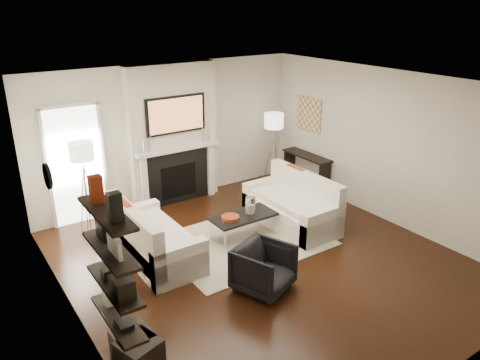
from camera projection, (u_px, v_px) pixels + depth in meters
room_envelope at (263, 179)px, 6.74m from camera, size 6.00×6.00×6.00m
chimney_breast at (173, 135)px, 8.96m from camera, size 1.80×0.25×2.70m
fireplace_surround at (178, 178)px, 9.15m from camera, size 1.30×0.02×1.04m
firebox at (179, 181)px, 9.17m from camera, size 0.75×0.02×0.65m
mantel_pilaster_l at (145, 184)px, 8.74m from camera, size 0.12×0.08×1.10m
mantel_pilaster_r at (211, 169)px, 9.50m from camera, size 0.12×0.08×1.10m
mantel_shelf at (178, 149)px, 8.90m from camera, size 1.70×0.18×0.07m
tv_body at (176, 115)px, 8.68m from camera, size 1.20×0.06×0.70m
tv_screen at (177, 115)px, 8.65m from camera, size 1.10×0.00×0.62m
candlestick_l_tall at (150, 144)px, 8.55m from camera, size 0.04×0.04×0.30m
candlestick_l_short at (144, 147)px, 8.49m from camera, size 0.04×0.04×0.24m
candlestick_r_tall at (203, 135)px, 9.13m from camera, size 0.04×0.04×0.30m
candlestick_r_short at (208, 135)px, 9.21m from camera, size 0.04×0.04×0.24m
hallway_panel at (76, 166)px, 8.17m from camera, size 0.90×0.02×2.10m
door_trim_l at (48, 172)px, 7.90m from camera, size 0.06×0.06×2.16m
door_trim_r at (103, 162)px, 8.41m from camera, size 0.06×0.06×2.16m
door_trim_top at (68, 106)px, 7.77m from camera, size 1.02×0.06×0.06m
rug at (243, 241)px, 7.81m from camera, size 2.60×2.00×0.01m
loveseat_left_base at (156, 246)px, 7.22m from camera, size 0.85×1.80×0.42m
loveseat_left_back at (134, 234)px, 6.93m from camera, size 0.18×1.80×0.80m
loveseat_left_arm_n at (180, 264)px, 6.57m from camera, size 0.85×0.18×0.60m
loveseat_left_arm_s at (135, 222)px, 7.81m from camera, size 0.85×0.18×0.60m
loveseat_left_cushion at (158, 231)px, 7.16m from camera, size 0.63×1.44×0.10m
pillow_left_orange at (125, 214)px, 7.09m from camera, size 0.10×0.42×0.42m
pillow_left_charcoal at (141, 230)px, 6.63m from camera, size 0.10×0.40×0.40m
loveseat_right_base at (290, 214)px, 8.33m from camera, size 0.85×1.80×0.42m
loveseat_right_back at (305, 193)px, 8.39m from camera, size 0.18×1.80×0.80m
loveseat_right_arm_n at (322, 226)px, 7.67m from camera, size 0.85×0.18×0.60m
loveseat_right_arm_s at (263, 195)px, 8.92m from camera, size 0.85×0.18×0.60m
loveseat_right_cushion at (289, 201)px, 8.21m from camera, size 0.63×1.44×0.10m
pillow_right_orange at (295, 178)px, 8.55m from camera, size 0.10×0.42×0.42m
pillow_right_charcoal at (318, 189)px, 8.09m from camera, size 0.10×0.40×0.40m
coffee_table at (243, 216)px, 7.79m from camera, size 1.10×0.55×0.04m
coffee_leg_nw at (225, 241)px, 7.44m from camera, size 0.02×0.02×0.38m
coffee_leg_ne at (274, 225)px, 7.96m from camera, size 0.02×0.02×0.38m
coffee_leg_sw at (211, 230)px, 7.77m from camera, size 0.02×0.02×0.38m
coffee_leg_se at (259, 216)px, 8.30m from camera, size 0.02×0.02×0.38m
hurricane_glass at (250, 205)px, 7.81m from camera, size 0.17×0.17×0.30m
hurricane_candle at (250, 209)px, 7.84m from camera, size 0.11×0.11×0.17m
copper_bowl at (230, 217)px, 7.64m from camera, size 0.30×0.30×0.05m
armchair at (264, 266)px, 6.40m from camera, size 0.89×0.86×0.72m
lamp_left_post at (87, 199)px, 7.98m from camera, size 0.02×0.02×1.20m
lamp_left_shade at (81, 151)px, 7.67m from camera, size 0.40×0.40×0.30m
lamp_left_leg_a at (94, 197)px, 8.04m from camera, size 0.25×0.02×1.23m
lamp_left_leg_b at (82, 198)px, 8.02m from camera, size 0.14×0.22×1.23m
lamp_left_leg_c at (86, 201)px, 7.88m from camera, size 0.14×0.22×1.23m
lamp_right_post at (273, 160)px, 9.91m from camera, size 0.02×0.02×1.20m
lamp_right_shade at (274, 121)px, 9.60m from camera, size 0.40×0.40×0.30m
lamp_right_leg_a at (277, 159)px, 9.97m from camera, size 0.25×0.02×1.23m
lamp_right_leg_b at (268, 159)px, 9.95m from camera, size 0.14×0.22×1.23m
lamp_right_leg_c at (274, 162)px, 9.81m from camera, size 0.14×0.22×1.23m
console_top at (307, 156)px, 9.76m from camera, size 0.35×1.20×0.04m
console_leg_n at (324, 180)px, 9.47m from camera, size 0.30×0.04×0.71m
console_leg_s at (289, 165)px, 10.32m from camera, size 0.30×0.04×0.71m
wall_art at (309, 114)px, 9.69m from camera, size 0.03×0.70×0.70m
shelf_bottom at (118, 318)px, 4.83m from camera, size 0.25×1.00×0.03m
shelf_lower at (114, 285)px, 4.68m from camera, size 0.25×1.00×0.04m
shelf_upper at (110, 250)px, 4.54m from camera, size 0.25×1.00×0.04m
shelf_top at (106, 213)px, 4.39m from camera, size 0.25×1.00×0.04m
decor_magfile_a at (115, 207)px, 4.13m from camera, size 0.12×0.10×0.28m
decor_magfile_b at (96, 189)px, 4.52m from camera, size 0.12×0.10×0.28m
decor_frame_a at (115, 245)px, 4.38m from camera, size 0.04×0.30×0.22m
decor_frame_b at (101, 231)px, 4.69m from camera, size 0.04×0.22×0.18m
decor_wine_rack at (123, 287)px, 4.45m from camera, size 0.18×0.25×0.20m
decor_box_small at (109, 273)px, 4.75m from camera, size 0.15×0.12×0.12m
decor_books at (124, 324)px, 4.67m from camera, size 0.14×0.20×0.05m
decor_box_tall at (109, 297)px, 4.98m from camera, size 0.10×0.10×0.18m
clock_rim at (47, 176)px, 5.87m from camera, size 0.04×0.34×0.34m
clock_face at (50, 176)px, 5.88m from camera, size 0.01×0.29×0.29m
ottoman_near at (134, 348)px, 5.13m from camera, size 0.43×0.43×0.40m
ottoman_far at (140, 357)px, 5.01m from camera, size 0.50×0.50×0.40m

